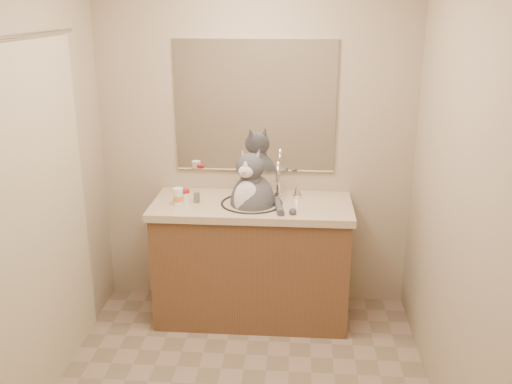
# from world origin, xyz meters

# --- Properties ---
(room) EXTENTS (2.22, 2.52, 2.42)m
(room) POSITION_xyz_m (0.00, 0.00, 1.20)
(room) COLOR gray
(room) RESTS_ON ground
(vanity) EXTENTS (1.34, 0.59, 1.12)m
(vanity) POSITION_xyz_m (0.00, 0.96, 0.44)
(vanity) COLOR brown
(vanity) RESTS_ON ground
(mirror) EXTENTS (1.10, 0.02, 0.90)m
(mirror) POSITION_xyz_m (0.00, 1.24, 1.45)
(mirror) COLOR white
(mirror) RESTS_ON room
(shower_curtain) EXTENTS (0.02, 1.30, 1.93)m
(shower_curtain) POSITION_xyz_m (-1.05, 0.10, 1.03)
(shower_curtain) COLOR beige
(shower_curtain) RESTS_ON ground
(cat) EXTENTS (0.41, 0.44, 0.60)m
(cat) POSITION_xyz_m (0.00, 0.94, 0.88)
(cat) COLOR #48484D
(cat) RESTS_ON vanity
(pill_bottle_redcap) EXTENTS (0.06, 0.06, 0.10)m
(pill_bottle_redcap) POSITION_xyz_m (-0.44, 0.92, 0.90)
(pill_bottle_redcap) COLOR white
(pill_bottle_redcap) RESTS_ON vanity
(pill_bottle_orange) EXTENTS (0.08, 0.08, 0.12)m
(pill_bottle_orange) POSITION_xyz_m (-0.48, 0.88, 0.91)
(pill_bottle_orange) COLOR white
(pill_bottle_orange) RESTS_ON vanity
(grey_canister) EXTENTS (0.05, 0.05, 0.07)m
(grey_canister) POSITION_xyz_m (-0.37, 0.94, 0.88)
(grey_canister) COLOR slate
(grey_canister) RESTS_ON vanity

